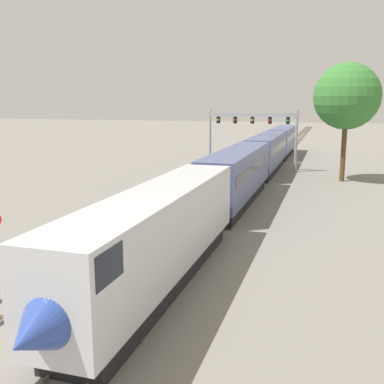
# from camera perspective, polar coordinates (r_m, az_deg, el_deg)

# --- Properties ---
(ground_plane) EXTENTS (400.00, 400.00, 0.00)m
(ground_plane) POSITION_cam_1_polar(r_m,az_deg,el_deg) (21.08, -12.54, -14.03)
(ground_plane) COLOR gray
(track_main) EXTENTS (2.60, 200.00, 0.16)m
(track_main) POSITION_cam_1_polar(r_m,az_deg,el_deg) (77.39, 11.13, 4.42)
(track_main) COLOR slate
(track_main) RESTS_ON ground
(track_near) EXTENTS (2.60, 160.00, 0.16)m
(track_near) POSITION_cam_1_polar(r_m,az_deg,el_deg) (58.68, 3.74, 2.50)
(track_near) COLOR slate
(track_near) RESTS_ON ground
(passenger_train) EXTENTS (3.04, 78.27, 4.80)m
(passenger_train) POSITION_cam_1_polar(r_m,az_deg,el_deg) (50.13, 7.99, 3.86)
(passenger_train) COLOR silver
(passenger_train) RESTS_ON ground
(signal_gantry) EXTENTS (12.10, 0.49, 7.92)m
(signal_gantry) POSITION_cam_1_polar(r_m,az_deg,el_deg) (60.84, 7.57, 8.19)
(signal_gantry) COLOR #999BA0
(signal_gantry) RESTS_ON ground
(trackside_tree_left) EXTENTS (7.37, 7.37, 13.26)m
(trackside_tree_left) POSITION_cam_1_polar(r_m,az_deg,el_deg) (54.29, 18.89, 11.28)
(trackside_tree_left) COLOR brown
(trackside_tree_left) RESTS_ON ground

